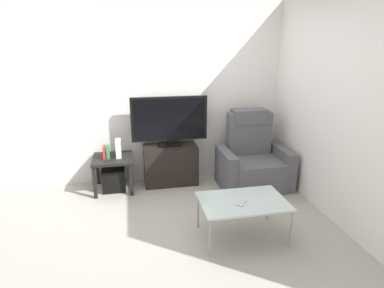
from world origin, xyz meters
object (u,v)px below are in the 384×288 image
(tv_stand, at_px, (171,164))
(book_leftmost, at_px, (104,152))
(recliner_armchair, at_px, (253,161))
(subwoofer_box, at_px, (114,179))
(side_table, at_px, (113,163))
(coffee_table, at_px, (243,203))
(game_console, at_px, (118,148))
(cell_phone, at_px, (241,203))
(television, at_px, (169,120))
(book_middle, at_px, (108,151))

(tv_stand, relative_size, book_leftmost, 4.36)
(recliner_armchair, height_order, book_leftmost, recliner_armchair)
(subwoofer_box, relative_size, book_leftmost, 1.79)
(recliner_armchair, height_order, side_table, recliner_armchair)
(subwoofer_box, relative_size, coffee_table, 0.35)
(tv_stand, distance_m, subwoofer_box, 0.83)
(tv_stand, bearing_deg, subwoofer_box, -175.03)
(tv_stand, distance_m, game_console, 0.79)
(cell_phone, bearing_deg, game_console, 167.21)
(television, distance_m, coffee_table, 1.74)
(side_table, height_order, book_leftmost, book_leftmost)
(side_table, bearing_deg, recliner_armchair, -6.52)
(side_table, bearing_deg, subwoofer_box, 0.00)
(book_middle, bearing_deg, cell_phone, -47.05)
(side_table, bearing_deg, television, 6.27)
(television, height_order, recliner_armchair, television)
(side_table, distance_m, book_leftmost, 0.19)
(television, height_order, game_console, television)
(side_table, height_order, coffee_table, side_table)
(recliner_armchair, height_order, cell_phone, recliner_armchair)
(tv_stand, relative_size, book_middle, 3.90)
(coffee_table, xyz_separation_m, cell_phone, (-0.04, -0.05, 0.03))
(subwoofer_box, bearing_deg, coffee_table, -46.73)
(book_leftmost, bearing_deg, cell_phone, -46.04)
(book_middle, distance_m, game_console, 0.15)
(television, relative_size, coffee_table, 1.20)
(coffee_table, bearing_deg, television, 109.85)
(coffee_table, bearing_deg, recliner_armchair, 64.35)
(game_console, distance_m, cell_phone, 1.98)
(subwoofer_box, bearing_deg, side_table, 180.00)
(side_table, relative_size, game_console, 2.22)
(television, bearing_deg, recliner_armchair, -15.26)
(coffee_table, bearing_deg, subwoofer_box, 133.27)
(book_leftmost, height_order, game_console, game_console)
(tv_stand, distance_m, book_leftmost, 0.96)
(recliner_armchair, xyz_separation_m, cell_phone, (-0.63, -1.29, 0.05))
(book_leftmost, relative_size, cell_phone, 1.17)
(television, bearing_deg, cell_phone, -71.89)
(subwoofer_box, bearing_deg, book_middle, -158.17)
(side_table, distance_m, game_console, 0.22)
(side_table, bearing_deg, book_middle, -158.17)
(side_table, xyz_separation_m, subwoofer_box, (0.00, 0.00, -0.25))
(tv_stand, relative_size, coffee_table, 0.85)
(cell_phone, bearing_deg, recliner_armchair, 101.75)
(cell_phone, bearing_deg, book_leftmost, 171.78)
(television, xyz_separation_m, game_console, (-0.73, -0.08, -0.35))
(game_console, bearing_deg, subwoofer_box, -173.66)
(tv_stand, xyz_separation_m, subwoofer_box, (-0.82, -0.07, -0.13))
(book_middle, bearing_deg, recliner_armchair, -5.80)
(game_console, height_order, coffee_table, game_console)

